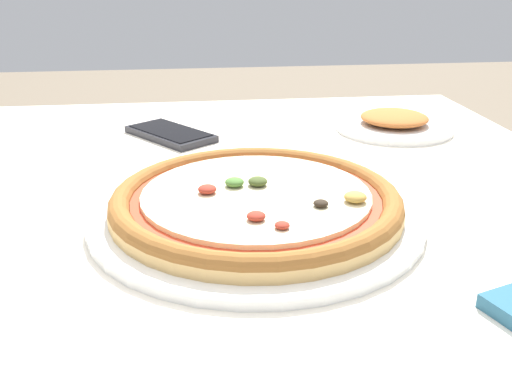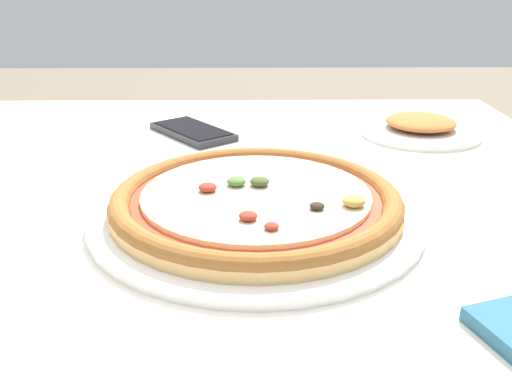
{
  "view_description": "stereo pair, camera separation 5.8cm",
  "coord_description": "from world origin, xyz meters",
  "views": [
    {
      "loc": [
        0.11,
        -0.57,
        0.97
      ],
      "look_at": [
        0.17,
        -0.04,
        0.75
      ],
      "focal_mm": 40.0,
      "sensor_mm": 36.0,
      "label": 1
    },
    {
      "loc": [
        0.16,
        -0.58,
        0.97
      ],
      "look_at": [
        0.17,
        -0.04,
        0.75
      ],
      "focal_mm": 40.0,
      "sensor_mm": 36.0,
      "label": 2
    }
  ],
  "objects": [
    {
      "name": "pizza_plate",
      "position": [
        0.17,
        -0.04,
        0.73
      ],
      "size": [
        0.34,
        0.34,
        0.04
      ],
      "color": "white",
      "rests_on": "dining_table"
    },
    {
      "name": "side_plate",
      "position": [
        0.43,
        0.27,
        0.73
      ],
      "size": [
        0.18,
        0.18,
        0.03
      ],
      "color": "white",
      "rests_on": "dining_table"
    },
    {
      "name": "dining_table",
      "position": [
        0.0,
        0.0,
        0.63
      ],
      "size": [
        1.22,
        1.01,
        0.72
      ],
      "color": "brown",
      "rests_on": "ground_plane"
    },
    {
      "name": "cell_phone",
      "position": [
        0.08,
        0.27,
        0.72
      ],
      "size": [
        0.14,
        0.16,
        0.01
      ],
      "color": "#232328",
      "rests_on": "dining_table"
    }
  ]
}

